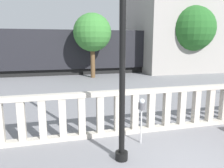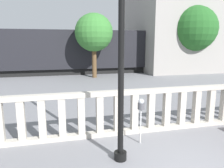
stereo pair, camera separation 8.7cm
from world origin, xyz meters
The scene contains 7 objects.
balustrade centered at (0.00, 2.55, 0.70)m, with size 15.07×0.24×1.40m.
lamppost centered at (-1.42, 1.09, 3.13)m, with size 0.31×0.31×6.04m.
parking_meter centered at (-0.63, 1.82, 1.06)m, with size 0.19×0.19×1.31m.
train_near centered at (-2.91, 16.79, 2.02)m, with size 25.23×3.11×4.46m.
building_block centered at (9.29, 18.28, 6.53)m, with size 8.56×9.97×13.06m.
tree_left centered at (8.93, 13.70, 3.98)m, with size 3.93×3.93×5.96m.
tree_right centered at (0.04, 13.79, 3.56)m, with size 2.99×2.99×5.08m.
Camera 2 is at (-2.80, -3.62, 2.83)m, focal length 35.00 mm.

